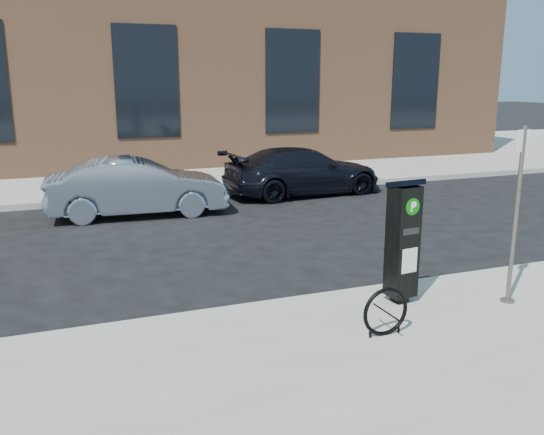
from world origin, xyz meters
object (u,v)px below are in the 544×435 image
car_dark (303,171)px  bike_rack (386,312)px  parking_kiosk (403,239)px  sign_pole (516,217)px  car_silver (137,187)px

car_dark → bike_rack: bearing=158.0°
parking_kiosk → car_dark: (2.10, 8.01, -0.38)m
sign_pole → parking_kiosk: bearing=151.5°
sign_pole → bike_rack: size_ratio=3.97×
sign_pole → car_silver: bearing=109.9°
parking_kiosk → car_silver: size_ratio=0.42×
car_dark → sign_pole: bearing=170.9°
bike_rack → car_dark: size_ratio=0.13×
bike_rack → car_silver: 8.11m
parking_kiosk → car_dark: parking_kiosk is taller
sign_pole → car_silver: sign_pole is taller
bike_rack → parking_kiosk: bearing=47.3°
sign_pole → car_silver: 8.55m
parking_kiosk → sign_pole: 1.49m
parking_kiosk → car_silver: bearing=102.9°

